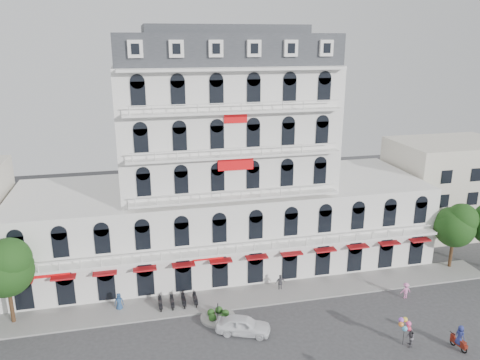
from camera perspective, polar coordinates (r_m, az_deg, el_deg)
The scene contains 14 objects.
ground at distance 40.35m, azimuth 3.44°, elevation -20.55°, with size 120.00×120.00×0.00m, color #38383A.
sidewalk at distance 47.51m, azimuth 0.29°, elevation -14.07°, with size 53.00×4.00×0.16m, color gray.
main_building at distance 51.64m, azimuth -2.00°, elevation 0.49°, with size 45.00×15.00×25.80m.
flank_building_east at distance 66.81m, azimuth 23.81°, elevation -0.71°, with size 14.00×10.00×12.00m, color beige.
traffic_island at distance 44.40m, azimuth -2.70°, elevation -16.25°, with size 3.20×3.20×1.60m.
parked_scooter_row at distance 46.53m, azimuth -7.55°, elevation -15.07°, with size 4.40×1.80×1.10m, color black, non-canonical shape.
tree_west_inner at distance 45.79m, azimuth -26.67°, elevation -9.33°, with size 4.76×4.76×8.25m.
tree_east_inner at distance 56.07m, azimuth 24.81°, elevation -4.90°, with size 4.40×4.37×7.57m.
parked_car at distance 42.23m, azimuth 0.39°, elevation -17.27°, with size 1.89×4.70×1.60m, color white.
rider_east at distance 44.12m, azimuth 25.21°, elevation -16.97°, with size 0.71×1.69×2.20m.
pedestrian_left at distance 46.64m, azimuth -14.53°, elevation -14.18°, with size 0.85×0.55×1.74m, color navy.
pedestrian_mid at distance 48.50m, azimuth 4.94°, elevation -12.37°, with size 1.02×0.43×1.74m, color #4D4C52.
pedestrian_right at distance 49.86m, azimuth 19.55°, elevation -12.57°, with size 1.05×0.60×1.62m, color pink.
balloon_vendor at distance 42.82m, azimuth 19.81°, elevation -17.12°, with size 1.43×1.33×2.45m.
Camera 1 is at (-9.44, -30.66, 24.47)m, focal length 35.00 mm.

